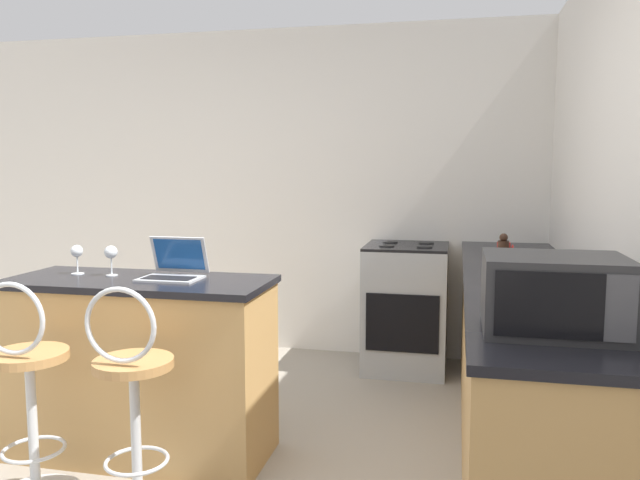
% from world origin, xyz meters
% --- Properties ---
extents(wall_back, '(12.00, 0.06, 2.60)m').
position_xyz_m(wall_back, '(0.00, 2.62, 1.30)').
color(wall_back, silver).
rests_on(wall_back, ground_plane).
extents(breakfast_bar, '(1.36, 0.56, 0.93)m').
position_xyz_m(breakfast_bar, '(-0.34, 0.56, 0.47)').
color(breakfast_bar, tan).
rests_on(breakfast_bar, ground_plane).
extents(counter_right, '(0.65, 3.12, 0.93)m').
position_xyz_m(counter_right, '(1.61, 1.05, 0.47)').
color(counter_right, tan).
rests_on(counter_right, ground_plane).
extents(bar_stool_near, '(0.40, 0.40, 1.02)m').
position_xyz_m(bar_stool_near, '(-0.60, 0.02, 0.48)').
color(bar_stool_near, silver).
rests_on(bar_stool_near, ground_plane).
extents(bar_stool_far, '(0.40, 0.40, 1.02)m').
position_xyz_m(bar_stool_far, '(-0.09, 0.02, 0.48)').
color(bar_stool_far, silver).
rests_on(bar_stool_far, ground_plane).
extents(laptop, '(0.30, 0.26, 0.21)m').
position_xyz_m(laptop, '(-0.17, 0.63, 0.99)').
color(laptop, '#B7BABF').
rests_on(laptop, breakfast_bar).
extents(microwave, '(0.47, 0.39, 0.27)m').
position_xyz_m(microwave, '(1.57, -0.07, 1.07)').
color(microwave, '#2D2D30').
rests_on(microwave, counter_right).
extents(stove_range, '(0.60, 0.61, 0.94)m').
position_xyz_m(stove_range, '(0.88, 2.27, 0.47)').
color(stove_range, '#9EA3A8').
rests_on(stove_range, ground_plane).
extents(wine_glass_short, '(0.07, 0.07, 0.16)m').
position_xyz_m(wine_glass_short, '(-0.52, 0.62, 1.05)').
color(wine_glass_short, silver).
rests_on(wine_glass_short, breakfast_bar).
extents(mug_red, '(0.10, 0.08, 0.10)m').
position_xyz_m(mug_red, '(1.53, 1.72, 0.99)').
color(mug_red, red).
rests_on(mug_red, counter_right).
extents(wine_glass_tall, '(0.07, 0.07, 0.16)m').
position_xyz_m(wine_glass_tall, '(-0.73, 0.62, 1.05)').
color(wine_glass_tall, silver).
rests_on(wine_glass_tall, breakfast_bar).
extents(pepper_mill, '(0.06, 0.06, 0.22)m').
position_xyz_m(pepper_mill, '(1.48, 1.07, 1.04)').
color(pepper_mill, '#331E14').
rests_on(pepper_mill, counter_right).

